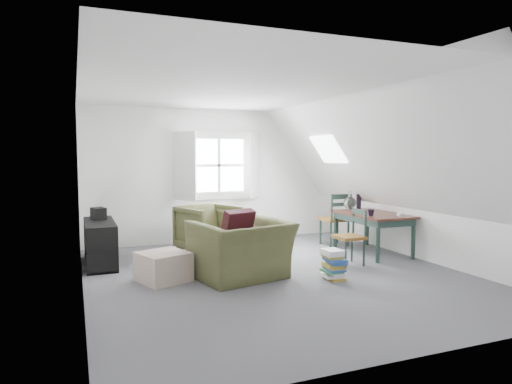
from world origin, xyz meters
name	(u,v)px	position (x,y,z in m)	size (l,w,h in m)	color
floor	(277,275)	(0.00, 0.00, 0.00)	(5.50, 5.50, 0.00)	#515156
ceiling	(278,91)	(0.00, 0.00, 2.50)	(5.50, 5.50, 0.00)	white
wall_back	(218,176)	(0.00, 2.75, 1.25)	(5.00, 5.00, 0.00)	white
wall_front	(421,206)	(0.00, -2.75, 1.25)	(5.00, 5.00, 0.00)	white
wall_left	(80,190)	(-2.50, 0.00, 1.25)	(5.50, 5.50, 0.00)	white
wall_right	(424,181)	(2.50, 0.00, 1.25)	(5.50, 5.50, 0.00)	white
slope_left	(162,145)	(-1.55, 0.00, 1.78)	(5.50, 5.50, 0.00)	white
slope_right	(374,146)	(1.55, 0.00, 1.78)	(5.50, 5.50, 0.00)	white
dormer_window	(219,165)	(0.00, 2.68, 1.45)	(1.71, 0.35, 1.30)	white
skylight	(328,149)	(1.55, 1.30, 1.75)	(0.55, 0.75, 0.04)	white
armchair_near	(241,278)	(-0.52, 0.04, 0.00)	(1.18, 1.03, 0.77)	#464926
armchair_far	(209,252)	(-0.47, 1.78, 0.00)	(0.86, 0.89, 0.81)	#464926
throw_pillow	(237,226)	(-0.52, 0.19, 0.68)	(0.46, 0.13, 0.46)	#350E18
ottoman	(164,267)	(-1.51, 0.28, 0.19)	(0.58, 0.58, 0.38)	tan
dining_table	(372,218)	(2.06, 0.69, 0.59)	(0.82, 1.36, 0.68)	#371912
demijohn	(350,203)	(1.91, 1.14, 0.81)	(0.23, 0.23, 0.32)	silver
vase_twigs	(359,201)	(2.16, 1.24, 0.83)	(0.09, 0.10, 0.68)	black
cup	(371,216)	(1.81, 0.39, 0.68)	(0.11, 0.11, 0.10)	black
paper_box	(400,215)	(2.26, 0.24, 0.70)	(0.11, 0.07, 0.04)	white
dining_chair_far	(336,218)	(1.83, 1.48, 0.50)	(0.45, 0.45, 0.96)	brown
dining_chair_near	(351,236)	(1.28, 0.15, 0.44)	(0.39, 0.39, 0.84)	brown
media_shelf	(100,246)	(-2.23, 1.51, 0.30)	(0.43, 1.28, 0.65)	black
electronics_box	(98,214)	(-2.23, 1.81, 0.74)	(0.18, 0.24, 0.20)	black
magazine_stack	(334,264)	(0.61, -0.46, 0.20)	(0.30, 0.35, 0.40)	#B29933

